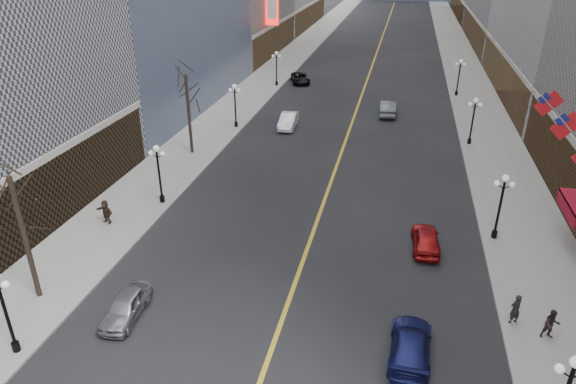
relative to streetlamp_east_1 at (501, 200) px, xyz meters
The scene contains 24 objects.
sidewalk_east 40.16m from the streetlamp_east_1, 86.85° to the left, with size 6.00×230.00×0.15m, color gray.
sidewalk_west 47.68m from the streetlamp_east_1, 122.82° to the left, with size 6.00×230.00×0.15m, color gray.
lane_line 51.45m from the streetlamp_east_1, 103.28° to the left, with size 0.25×200.00×0.02m, color gold.
streetlamp_east_1 is the anchor object (origin of this frame).
streetlamp_east_2 18.00m from the streetlamp_east_1, 90.00° to the left, with size 1.26×0.44×4.52m.
streetlamp_east_3 36.00m from the streetlamp_east_1, 90.00° to the left, with size 1.26×0.44×4.52m.
streetlamp_west_0 28.51m from the streetlamp_east_1, 145.86° to the right, with size 1.26×0.44×4.52m.
streetlamp_west_1 23.60m from the streetlamp_east_1, behind, with size 1.26×0.44×4.52m.
streetlamp_west_2 29.68m from the streetlamp_east_1, 142.67° to the left, with size 1.26×0.44×4.52m.
streetlamp_west_3 43.05m from the streetlamp_east_1, 123.25° to the left, with size 1.26×0.44×4.52m.
flag_4 5.96m from the streetlamp_east_1, 29.66° to the left, with size 2.87×0.12×2.87m.
flag_5 8.98m from the streetlamp_east_1, 63.36° to the left, with size 2.87×0.12×2.87m.
awning_c 4.31m from the streetlamp_east_1, ahead, with size 1.40×4.00×0.93m.
tree_west_near 28.20m from the streetlamp_east_1, 154.62° to the right, with size 3.60×3.60×7.92m.
tree_west_far 27.41m from the streetlamp_east_1, 158.43° to the left, with size 3.60×3.60×7.92m.
car_nb_near 23.48m from the streetlamp_east_1, 147.83° to the right, with size 1.59×3.95×1.35m, color #919498.
car_nb_mid 26.63m from the streetlamp_east_1, 133.34° to the left, with size 1.61×4.60×1.52m, color white.
car_nb_far 43.81m from the streetlamp_east_1, 118.39° to the left, with size 2.28×4.95×1.37m, color black.
car_sb_near 13.43m from the streetlamp_east_1, 113.70° to the right, with size 1.90×4.68×1.36m, color #14174C.
car_sb_mid 5.41m from the streetlamp_east_1, 154.12° to the right, with size 1.67×4.14×1.41m, color maroon.
car_sb_far 27.42m from the streetlamp_east_1, 107.39° to the left, with size 1.73×4.97×1.64m, color #575C60.
ped_ne_corner 8.89m from the streetlamp_east_1, 91.32° to the right, with size 0.62×0.46×1.71m, color black.
ped_east_walk 9.78m from the streetlamp_east_1, 82.00° to the right, with size 0.79×0.44×1.63m, color black.
ped_west_far 26.29m from the streetlamp_east_1, behind, with size 1.59×0.46×1.71m, color #31241B.
Camera 1 is at (4.91, -1.39, 17.66)m, focal length 32.00 mm.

